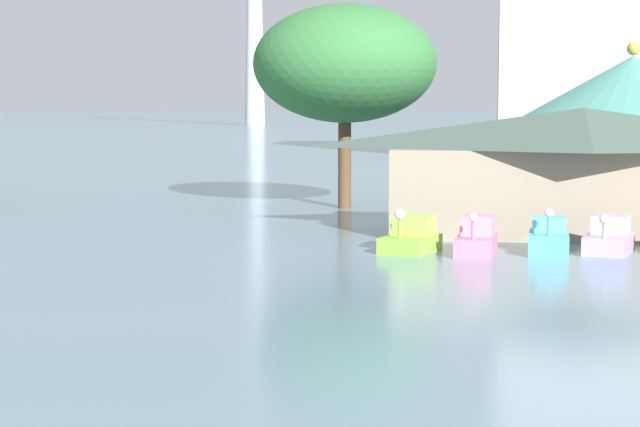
% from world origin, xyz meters
% --- Properties ---
extents(pedal_boat_lime, '(2.25, 2.82, 1.63)m').
position_xyz_m(pedal_boat_lime, '(7.75, 28.18, 0.51)').
color(pedal_boat_lime, '#8CCC3F').
rests_on(pedal_boat_lime, ground).
extents(pedal_boat_pink, '(1.54, 2.78, 1.56)m').
position_xyz_m(pedal_boat_pink, '(10.08, 27.76, 0.53)').
color(pedal_boat_pink, pink).
rests_on(pedal_boat_pink, ground).
extents(pedal_boat_cyan, '(1.53, 2.74, 1.70)m').
position_xyz_m(pedal_boat_cyan, '(12.63, 28.48, 0.52)').
color(pedal_boat_cyan, '#4CB7CC').
rests_on(pedal_boat_cyan, ground).
extents(pedal_boat_lavender, '(2.12, 3.10, 1.50)m').
position_xyz_m(pedal_boat_lavender, '(14.77, 28.96, 0.52)').
color(pedal_boat_lavender, '#B299D8').
rests_on(pedal_boat_lavender, ground).
extents(boathouse, '(16.36, 6.78, 5.13)m').
position_xyz_m(boathouse, '(14.25, 34.37, 2.69)').
color(boathouse, gray).
rests_on(boathouse, ground).
extents(green_roof_pavilion, '(12.76, 12.76, 8.42)m').
position_xyz_m(green_roof_pavilion, '(17.72, 47.10, 4.55)').
color(green_roof_pavilion, brown).
rests_on(green_roof_pavilion, ground).
extents(shoreline_tree_mid, '(9.27, 9.27, 10.30)m').
position_xyz_m(shoreline_tree_mid, '(3.29, 44.67, 7.29)').
color(shoreline_tree_mid, brown).
rests_on(shoreline_tree_mid, ground).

